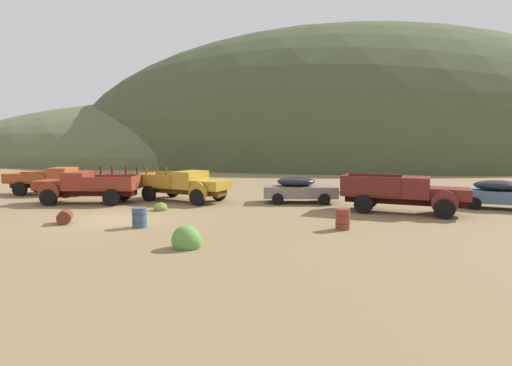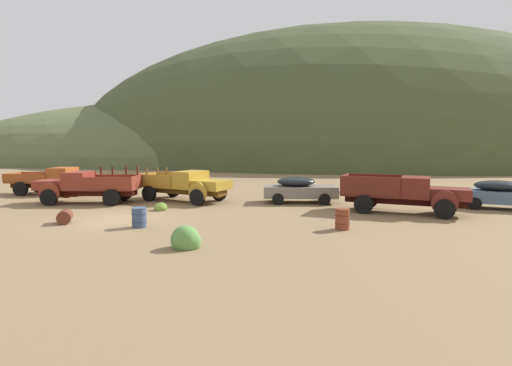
{
  "view_description": "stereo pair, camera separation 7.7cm",
  "coord_description": "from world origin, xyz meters",
  "px_view_note": "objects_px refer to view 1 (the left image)",
  "views": [
    {
      "loc": [
        9.4,
        -17.71,
        3.64
      ],
      "look_at": [
        6.23,
        4.19,
        1.43
      ],
      "focal_mm": 28.46,
      "sensor_mm": 36.0,
      "label": 1
    },
    {
      "loc": [
        9.48,
        -17.69,
        3.64
      ],
      "look_at": [
        6.23,
        4.19,
        1.43
      ],
      "focal_mm": 28.46,
      "sensor_mm": 36.0,
      "label": 2
    }
  ],
  "objects_px": {
    "truck_mustard": "(189,185)",
    "oil_drum_by_truck": "(343,219)",
    "truck_oxide_orange": "(62,180)",
    "truck_rust_red": "(81,186)",
    "car_primer_gray": "(302,189)",
    "car_chalk_blue": "(506,194)",
    "truck_oxblood": "(412,194)",
    "oil_drum_spare": "(139,217)",
    "oil_drum_tipped": "(65,217)"
  },
  "relations": [
    {
      "from": "oil_drum_by_truck",
      "to": "oil_drum_tipped",
      "type": "bearing_deg",
      "value": -177.66
    },
    {
      "from": "truck_oxblood",
      "to": "oil_drum_by_truck",
      "type": "bearing_deg",
      "value": -115.06
    },
    {
      "from": "truck_rust_red",
      "to": "truck_oxblood",
      "type": "height_order",
      "value": "truck_rust_red"
    },
    {
      "from": "car_chalk_blue",
      "to": "oil_drum_spare",
      "type": "xyz_separation_m",
      "value": [
        -17.81,
        -7.44,
        -0.39
      ]
    },
    {
      "from": "car_chalk_blue",
      "to": "oil_drum_by_truck",
      "type": "distance_m",
      "value": 11.32
    },
    {
      "from": "truck_oxide_orange",
      "to": "truck_oxblood",
      "type": "xyz_separation_m",
      "value": [
        22.57,
        -4.52,
        0.02
      ]
    },
    {
      "from": "car_chalk_blue",
      "to": "truck_oxide_orange",
      "type": "bearing_deg",
      "value": -168.84
    },
    {
      "from": "oil_drum_tipped",
      "to": "oil_drum_by_truck",
      "type": "relative_size",
      "value": 1.22
    },
    {
      "from": "truck_oxide_orange",
      "to": "car_primer_gray",
      "type": "bearing_deg",
      "value": -10.71
    },
    {
      "from": "car_chalk_blue",
      "to": "oil_drum_spare",
      "type": "height_order",
      "value": "car_chalk_blue"
    },
    {
      "from": "truck_rust_red",
      "to": "car_chalk_blue",
      "type": "height_order",
      "value": "truck_rust_red"
    },
    {
      "from": "oil_drum_tipped",
      "to": "truck_oxide_orange",
      "type": "bearing_deg",
      "value": 124.29
    },
    {
      "from": "car_primer_gray",
      "to": "car_chalk_blue",
      "type": "distance_m",
      "value": 11.14
    },
    {
      "from": "car_primer_gray",
      "to": "oil_drum_by_truck",
      "type": "bearing_deg",
      "value": -81.36
    },
    {
      "from": "oil_drum_tipped",
      "to": "truck_rust_red",
      "type": "bearing_deg",
      "value": 115.13
    },
    {
      "from": "oil_drum_tipped",
      "to": "oil_drum_by_truck",
      "type": "height_order",
      "value": "oil_drum_by_truck"
    },
    {
      "from": "truck_mustard",
      "to": "truck_oxblood",
      "type": "bearing_deg",
      "value": 8.96
    },
    {
      "from": "truck_rust_red",
      "to": "car_primer_gray",
      "type": "relative_size",
      "value": 1.28
    },
    {
      "from": "truck_mustard",
      "to": "oil_drum_spare",
      "type": "xyz_separation_m",
      "value": [
        0.24,
        -7.77,
        -0.57
      ]
    },
    {
      "from": "truck_oxblood",
      "to": "car_chalk_blue",
      "type": "height_order",
      "value": "truck_oxblood"
    },
    {
      "from": "oil_drum_by_truck",
      "to": "car_primer_gray",
      "type": "bearing_deg",
      "value": 104.46
    },
    {
      "from": "truck_mustard",
      "to": "car_chalk_blue",
      "type": "distance_m",
      "value": 18.05
    },
    {
      "from": "truck_oxide_orange",
      "to": "truck_rust_red",
      "type": "height_order",
      "value": "truck_rust_red"
    },
    {
      "from": "truck_rust_red",
      "to": "car_primer_gray",
      "type": "height_order",
      "value": "truck_rust_red"
    },
    {
      "from": "truck_oxide_orange",
      "to": "truck_mustard",
      "type": "xyz_separation_m",
      "value": [
        9.94,
        -2.04,
        0.01
      ]
    },
    {
      "from": "truck_rust_red",
      "to": "oil_drum_spare",
      "type": "bearing_deg",
      "value": 128.8
    },
    {
      "from": "oil_drum_by_truck",
      "to": "oil_drum_spare",
      "type": "relative_size",
      "value": 1.03
    },
    {
      "from": "truck_mustard",
      "to": "truck_rust_red",
      "type": "bearing_deg",
      "value": -145.02
    },
    {
      "from": "truck_mustard",
      "to": "oil_drum_by_truck",
      "type": "height_order",
      "value": "truck_mustard"
    },
    {
      "from": "truck_oxide_orange",
      "to": "truck_rust_red",
      "type": "bearing_deg",
      "value": -50.09
    },
    {
      "from": "truck_oxide_orange",
      "to": "truck_mustard",
      "type": "distance_m",
      "value": 10.15
    },
    {
      "from": "truck_oxide_orange",
      "to": "oil_drum_by_truck",
      "type": "xyz_separation_m",
      "value": [
        18.81,
        -8.98,
        -0.55
      ]
    },
    {
      "from": "car_chalk_blue",
      "to": "oil_drum_tipped",
      "type": "relative_size",
      "value": 4.75
    },
    {
      "from": "car_chalk_blue",
      "to": "oil_drum_by_truck",
      "type": "bearing_deg",
      "value": -128.23
    },
    {
      "from": "truck_rust_red",
      "to": "truck_oxblood",
      "type": "xyz_separation_m",
      "value": [
        18.82,
        -0.82,
        0.0
      ]
    },
    {
      "from": "car_primer_gray",
      "to": "truck_oxblood",
      "type": "bearing_deg",
      "value": -33.53
    },
    {
      "from": "car_primer_gray",
      "to": "oil_drum_by_truck",
      "type": "xyz_separation_m",
      "value": [
        1.92,
        -7.45,
        -0.38
      ]
    },
    {
      "from": "truck_oxblood",
      "to": "car_primer_gray",
      "type": "bearing_deg",
      "value": 167.34
    },
    {
      "from": "truck_oxide_orange",
      "to": "oil_drum_by_truck",
      "type": "height_order",
      "value": "truck_oxide_orange"
    },
    {
      "from": "car_primer_gray",
      "to": "oil_drum_by_truck",
      "type": "relative_size",
      "value": 5.44
    },
    {
      "from": "truck_oxide_orange",
      "to": "oil_drum_by_truck",
      "type": "relative_size",
      "value": 7.31
    },
    {
      "from": "car_chalk_blue",
      "to": "oil_drum_spare",
      "type": "relative_size",
      "value": 5.97
    },
    {
      "from": "car_chalk_blue",
      "to": "oil_drum_tipped",
      "type": "distance_m",
      "value": 22.67
    },
    {
      "from": "truck_oxide_orange",
      "to": "car_chalk_blue",
      "type": "xyz_separation_m",
      "value": [
        27.99,
        -2.37,
        -0.18
      ]
    },
    {
      "from": "truck_rust_red",
      "to": "truck_oxide_orange",
      "type": "bearing_deg",
      "value": -52.19
    },
    {
      "from": "truck_rust_red",
      "to": "truck_oxblood",
      "type": "relative_size",
      "value": 0.95
    },
    {
      "from": "car_primer_gray",
      "to": "car_chalk_blue",
      "type": "xyz_separation_m",
      "value": [
        11.1,
        -0.84,
        0.0
      ]
    },
    {
      "from": "truck_oxblood",
      "to": "oil_drum_spare",
      "type": "height_order",
      "value": "truck_oxblood"
    },
    {
      "from": "truck_rust_red",
      "to": "car_chalk_blue",
      "type": "distance_m",
      "value": 24.28
    },
    {
      "from": "truck_oxblood",
      "to": "truck_rust_red",
      "type": "bearing_deg",
      "value": -167.45
    }
  ]
}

